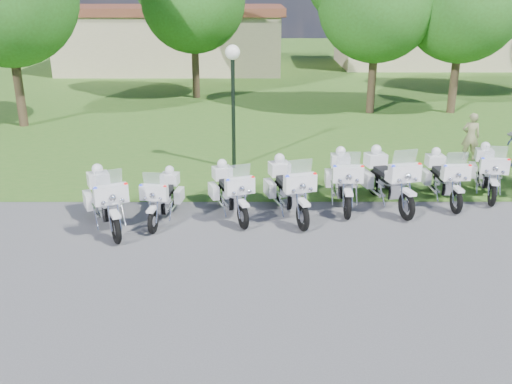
{
  "coord_description": "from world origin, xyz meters",
  "views": [
    {
      "loc": [
        -0.56,
        -11.23,
        5.52
      ],
      "look_at": [
        -0.54,
        1.2,
        0.95
      ],
      "focal_mm": 40.0,
      "sensor_mm": 36.0,
      "label": 1
    }
  ],
  "objects_px": {
    "motorcycle_4": "(343,179)",
    "motorcycle_6": "(444,177)",
    "motorcycle_0": "(105,199)",
    "motorcycle_1": "(163,196)",
    "lamp_post": "(233,76)",
    "bystander_a": "(471,137)",
    "motorcycle_3": "(289,188)",
    "motorcycle_5": "(388,178)",
    "motorcycle_2": "(231,190)",
    "motorcycle_7": "(487,171)"
  },
  "relations": [
    {
      "from": "motorcycle_3",
      "to": "lamp_post",
      "type": "height_order",
      "value": "lamp_post"
    },
    {
      "from": "motorcycle_2",
      "to": "lamp_post",
      "type": "bearing_deg",
      "value": -109.08
    },
    {
      "from": "motorcycle_4",
      "to": "bystander_a",
      "type": "height_order",
      "value": "motorcycle_4"
    },
    {
      "from": "motorcycle_3",
      "to": "bystander_a",
      "type": "distance_m",
      "value": 7.79
    },
    {
      "from": "motorcycle_4",
      "to": "motorcycle_7",
      "type": "height_order",
      "value": "motorcycle_4"
    },
    {
      "from": "motorcycle_6",
      "to": "motorcycle_5",
      "type": "bearing_deg",
      "value": 8.87
    },
    {
      "from": "motorcycle_0",
      "to": "motorcycle_6",
      "type": "bearing_deg",
      "value": 166.82
    },
    {
      "from": "motorcycle_7",
      "to": "lamp_post",
      "type": "distance_m",
      "value": 7.78
    },
    {
      "from": "motorcycle_6",
      "to": "bystander_a",
      "type": "bearing_deg",
      "value": -121.88
    },
    {
      "from": "bystander_a",
      "to": "motorcycle_0",
      "type": "bearing_deg",
      "value": 36.16
    },
    {
      "from": "motorcycle_3",
      "to": "lamp_post",
      "type": "xyz_separation_m",
      "value": [
        -1.51,
        3.87,
        2.2
      ]
    },
    {
      "from": "motorcycle_5",
      "to": "lamp_post",
      "type": "bearing_deg",
      "value": -51.44
    },
    {
      "from": "motorcycle_0",
      "to": "motorcycle_6",
      "type": "relative_size",
      "value": 1.0
    },
    {
      "from": "motorcycle_3",
      "to": "lamp_post",
      "type": "bearing_deg",
      "value": -84.15
    },
    {
      "from": "motorcycle_3",
      "to": "motorcycle_5",
      "type": "distance_m",
      "value": 2.72
    },
    {
      "from": "motorcycle_6",
      "to": "motorcycle_0",
      "type": "bearing_deg",
      "value": 8.45
    },
    {
      "from": "motorcycle_1",
      "to": "bystander_a",
      "type": "relative_size",
      "value": 1.34
    },
    {
      "from": "lamp_post",
      "to": "motorcycle_4",
      "type": "bearing_deg",
      "value": -46.54
    },
    {
      "from": "motorcycle_1",
      "to": "motorcycle_7",
      "type": "height_order",
      "value": "motorcycle_7"
    },
    {
      "from": "motorcycle_4",
      "to": "motorcycle_7",
      "type": "relative_size",
      "value": 1.07
    },
    {
      "from": "motorcycle_7",
      "to": "bystander_a",
      "type": "relative_size",
      "value": 1.47
    },
    {
      "from": "motorcycle_4",
      "to": "motorcycle_0",
      "type": "bearing_deg",
      "value": 15.68
    },
    {
      "from": "motorcycle_0",
      "to": "lamp_post",
      "type": "xyz_separation_m",
      "value": [
        2.88,
        4.64,
        2.21
      ]
    },
    {
      "from": "motorcycle_1",
      "to": "motorcycle_6",
      "type": "height_order",
      "value": "motorcycle_6"
    },
    {
      "from": "bystander_a",
      "to": "motorcycle_5",
      "type": "bearing_deg",
      "value": 57.23
    },
    {
      "from": "motorcycle_1",
      "to": "bystander_a",
      "type": "bearing_deg",
      "value": -144.18
    },
    {
      "from": "motorcycle_6",
      "to": "motorcycle_1",
      "type": "bearing_deg",
      "value": 6.79
    },
    {
      "from": "motorcycle_1",
      "to": "bystander_a",
      "type": "distance_m",
      "value": 10.57
    },
    {
      "from": "motorcycle_0",
      "to": "motorcycle_1",
      "type": "bearing_deg",
      "value": 175.78
    },
    {
      "from": "motorcycle_0",
      "to": "bystander_a",
      "type": "xyz_separation_m",
      "value": [
        10.61,
        5.48,
        0.09
      ]
    },
    {
      "from": "motorcycle_4",
      "to": "motorcycle_6",
      "type": "relative_size",
      "value": 1.07
    },
    {
      "from": "motorcycle_5",
      "to": "bystander_a",
      "type": "bearing_deg",
      "value": -145.43
    },
    {
      "from": "motorcycle_2",
      "to": "motorcycle_5",
      "type": "bearing_deg",
      "value": 169.61
    },
    {
      "from": "motorcycle_0",
      "to": "lamp_post",
      "type": "distance_m",
      "value": 5.89
    },
    {
      "from": "motorcycle_1",
      "to": "motorcycle_5",
      "type": "xyz_separation_m",
      "value": [
        5.74,
        0.96,
        0.13
      ]
    },
    {
      "from": "motorcycle_1",
      "to": "motorcycle_7",
      "type": "relative_size",
      "value": 0.91
    },
    {
      "from": "motorcycle_2",
      "to": "motorcycle_6",
      "type": "relative_size",
      "value": 0.95
    },
    {
      "from": "motorcycle_0",
      "to": "motorcycle_2",
      "type": "distance_m",
      "value": 3.04
    },
    {
      "from": "motorcycle_4",
      "to": "bystander_a",
      "type": "distance_m",
      "value": 6.19
    },
    {
      "from": "lamp_post",
      "to": "motorcycle_6",
      "type": "bearing_deg",
      "value": -26.59
    },
    {
      "from": "lamp_post",
      "to": "bystander_a",
      "type": "bearing_deg",
      "value": 6.19
    },
    {
      "from": "motorcycle_3",
      "to": "motorcycle_4",
      "type": "height_order",
      "value": "motorcycle_3"
    },
    {
      "from": "motorcycle_1",
      "to": "bystander_a",
      "type": "xyz_separation_m",
      "value": [
        9.32,
        4.99,
        0.19
      ]
    },
    {
      "from": "motorcycle_0",
      "to": "motorcycle_7",
      "type": "distance_m",
      "value": 10.21
    },
    {
      "from": "motorcycle_5",
      "to": "motorcycle_1",
      "type": "bearing_deg",
      "value": -4.32
    },
    {
      "from": "motorcycle_0",
      "to": "motorcycle_7",
      "type": "relative_size",
      "value": 0.99
    },
    {
      "from": "motorcycle_3",
      "to": "motorcycle_5",
      "type": "height_order",
      "value": "motorcycle_5"
    },
    {
      "from": "motorcycle_4",
      "to": "motorcycle_5",
      "type": "distance_m",
      "value": 1.17
    },
    {
      "from": "motorcycle_1",
      "to": "motorcycle_3",
      "type": "xyz_separation_m",
      "value": [
        3.11,
        0.28,
        0.11
      ]
    },
    {
      "from": "motorcycle_2",
      "to": "bystander_a",
      "type": "distance_m",
      "value": 9.0
    }
  ]
}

